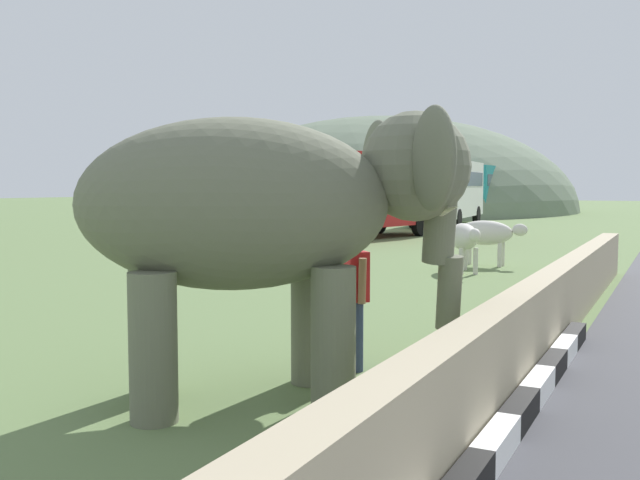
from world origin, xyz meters
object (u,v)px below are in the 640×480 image
(elephant, at_px, (274,209))
(bus_teal, at_px, (483,187))
(bus_red, at_px, (360,188))
(cow_near, at_px, (464,238))
(person_handler, at_px, (354,291))
(cow_mid, at_px, (486,234))
(bus_white, at_px, (447,187))

(elephant, distance_m, bus_teal, 44.33)
(elephant, xyz_separation_m, bus_red, (20.65, 8.23, 0.15))
(cow_near, bearing_deg, bus_teal, 13.38)
(person_handler, bearing_deg, elephant, 169.98)
(cow_mid, bearing_deg, bus_teal, 14.34)
(bus_white, bearing_deg, bus_red, 177.88)
(bus_red, xyz_separation_m, bus_teal, (22.78, 0.63, 0.00))
(elephant, distance_m, bus_white, 32.41)
(bus_teal, bearing_deg, cow_mid, -165.66)
(person_handler, height_order, cow_near, person_handler)
(elephant, distance_m, person_handler, 1.73)
(person_handler, xyz_separation_m, cow_near, (9.78, 1.43, -0.06))
(elephant, bearing_deg, bus_white, 13.97)
(person_handler, distance_m, bus_white, 31.14)
(person_handler, xyz_separation_m, bus_white, (30.06, 8.07, 1.15))
(cow_mid, bearing_deg, elephant, -175.34)
(person_handler, xyz_separation_m, cow_mid, (11.52, 1.30, -0.06))
(person_handler, distance_m, cow_mid, 11.59)
(elephant, distance_m, cow_mid, 12.99)
(elephant, bearing_deg, cow_near, 6.03)
(elephant, xyz_separation_m, cow_mid, (12.91, 1.05, -1.05))
(bus_white, bearing_deg, cow_near, -161.85)
(cow_near, xyz_separation_m, cow_mid, (1.74, -0.13, 0.00))
(person_handler, height_order, cow_mid, person_handler)
(bus_white, bearing_deg, elephant, -166.03)
(elephant, xyz_separation_m, bus_white, (31.45, 7.83, 0.15))
(bus_red, height_order, cow_mid, bus_red)
(cow_near, bearing_deg, bus_red, 36.62)
(elephant, bearing_deg, bus_teal, 11.52)
(person_handler, height_order, bus_red, bus_red)
(bus_white, bearing_deg, bus_teal, 4.90)
(bus_white, height_order, cow_near, bus_white)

